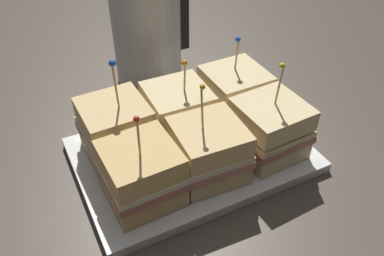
{
  "coord_description": "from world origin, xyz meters",
  "views": [
    {
      "loc": [
        -0.23,
        -0.47,
        0.49
      ],
      "look_at": [
        0.0,
        0.0,
        0.07
      ],
      "focal_mm": 38.0,
      "sensor_mm": 36.0,
      "label": 1
    }
  ],
  "objects": [
    {
      "name": "kettle_steel",
      "position": [
        0.04,
        0.28,
        0.12
      ],
      "size": [
        0.17,
        0.14,
        0.26
      ],
      "color": "#B7BABF",
      "rests_on": "ground_plane"
    },
    {
      "name": "sandwich_front_center",
      "position": [
        -0.0,
        -0.06,
        0.06
      ],
      "size": [
        0.11,
        0.11,
        0.17
      ],
      "color": "#DBB77A",
      "rests_on": "serving_platter"
    },
    {
      "name": "sandwich_front_left",
      "position": [
        -0.11,
        -0.06,
        0.06
      ],
      "size": [
        0.11,
        0.11,
        0.16
      ],
      "color": "tan",
      "rests_on": "serving_platter"
    },
    {
      "name": "sandwich_back_right",
      "position": [
        0.12,
        0.05,
        0.07
      ],
      "size": [
        0.11,
        0.11,
        0.16
      ],
      "color": "beige",
      "rests_on": "serving_platter"
    },
    {
      "name": "sandwich_back_left",
      "position": [
        -0.11,
        0.06,
        0.07
      ],
      "size": [
        0.11,
        0.11,
        0.18
      ],
      "color": "#DBB77A",
      "rests_on": "serving_platter"
    },
    {
      "name": "sandwich_front_right",
      "position": [
        0.12,
        -0.06,
        0.07
      ],
      "size": [
        0.11,
        0.11,
        0.17
      ],
      "color": "beige",
      "rests_on": "serving_platter"
    },
    {
      "name": "serving_platter",
      "position": [
        0.0,
        0.0,
        0.01
      ],
      "size": [
        0.39,
        0.27,
        0.02
      ],
      "color": "white",
      "rests_on": "ground_plane"
    },
    {
      "name": "sandwich_back_center",
      "position": [
        0.0,
        0.06,
        0.06
      ],
      "size": [
        0.11,
        0.11,
        0.15
      ],
      "color": "beige",
      "rests_on": "serving_platter"
    },
    {
      "name": "ground_plane",
      "position": [
        0.0,
        0.0,
        0.0
      ],
      "size": [
        6.0,
        6.0,
        0.0
      ],
      "primitive_type": "plane",
      "color": "#4C4238"
    }
  ]
}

